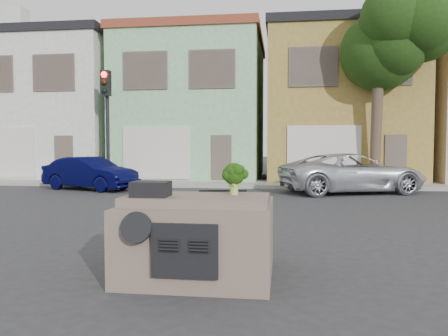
% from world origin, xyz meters
% --- Properties ---
extents(ground_plane, '(120.00, 120.00, 0.00)m').
position_xyz_m(ground_plane, '(0.00, 0.00, 0.00)').
color(ground_plane, '#303033').
rests_on(ground_plane, ground).
extents(sidewalk, '(40.00, 3.00, 0.15)m').
position_xyz_m(sidewalk, '(0.00, 10.50, 0.07)').
color(sidewalk, gray).
rests_on(sidewalk, ground).
extents(townhouse_white, '(7.20, 8.20, 7.55)m').
position_xyz_m(townhouse_white, '(-11.00, 14.50, 3.77)').
color(townhouse_white, silver).
rests_on(townhouse_white, ground).
extents(townhouse_mint, '(7.20, 8.20, 7.55)m').
position_xyz_m(townhouse_mint, '(-3.50, 14.50, 3.77)').
color(townhouse_mint, '#8BC58C').
rests_on(townhouse_mint, ground).
extents(townhouse_tan, '(7.20, 8.20, 7.55)m').
position_xyz_m(townhouse_tan, '(4.00, 14.50, 3.77)').
color(townhouse_tan, olive).
rests_on(townhouse_tan, ground).
extents(navy_sedan, '(4.26, 2.66, 1.33)m').
position_xyz_m(navy_sedan, '(-6.51, 7.76, 0.00)').
color(navy_sedan, '#050636').
rests_on(navy_sedan, ground).
extents(silver_pickup, '(5.89, 4.04, 1.50)m').
position_xyz_m(silver_pickup, '(3.78, 7.96, 0.00)').
color(silver_pickup, silver).
rests_on(silver_pickup, ground).
extents(traffic_signal, '(0.40, 0.40, 5.10)m').
position_xyz_m(traffic_signal, '(-6.50, 9.50, 2.55)').
color(traffic_signal, black).
rests_on(traffic_signal, ground).
extents(tree_near, '(4.40, 4.00, 8.50)m').
position_xyz_m(tree_near, '(5.00, 9.80, 4.25)').
color(tree_near, '#1B380F').
rests_on(tree_near, ground).
extents(car_dashboard, '(2.00, 1.80, 1.12)m').
position_xyz_m(car_dashboard, '(0.00, -3.00, 0.56)').
color(car_dashboard, '#6F5D51').
rests_on(car_dashboard, ground).
extents(instrument_hump, '(0.48, 0.38, 0.20)m').
position_xyz_m(instrument_hump, '(-0.58, -3.35, 1.22)').
color(instrument_hump, black).
rests_on(instrument_hump, car_dashboard).
extents(wiper_arm, '(0.69, 0.15, 0.02)m').
position_xyz_m(wiper_arm, '(0.28, -2.62, 1.13)').
color(wiper_arm, black).
rests_on(wiper_arm, car_dashboard).
extents(broccoli, '(0.50, 0.50, 0.45)m').
position_xyz_m(broccoli, '(0.48, -2.99, 1.34)').
color(broccoli, '#153308').
rests_on(broccoli, car_dashboard).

